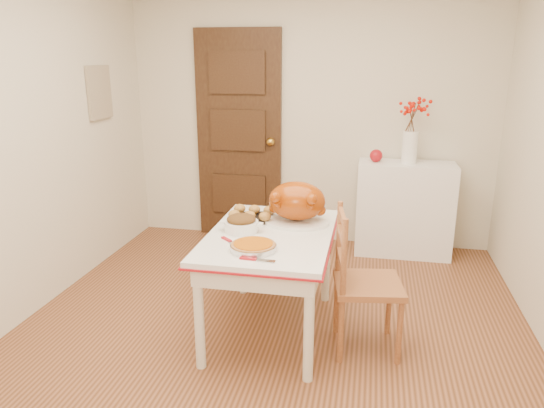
% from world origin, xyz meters
% --- Properties ---
extents(floor, '(3.50, 4.00, 0.00)m').
position_xyz_m(floor, '(0.00, 0.00, 0.00)').
color(floor, '#552E16').
rests_on(floor, ground).
extents(wall_back, '(3.50, 0.00, 2.50)m').
position_xyz_m(wall_back, '(0.00, 2.00, 1.25)').
color(wall_back, beige).
rests_on(wall_back, ground).
extents(wall_front, '(3.50, 0.00, 2.50)m').
position_xyz_m(wall_front, '(0.00, -2.00, 1.25)').
color(wall_front, beige).
rests_on(wall_front, ground).
extents(wall_left, '(0.00, 4.00, 2.50)m').
position_xyz_m(wall_left, '(-1.75, 0.00, 1.25)').
color(wall_left, beige).
rests_on(wall_left, ground).
extents(door_back, '(0.85, 0.06, 2.06)m').
position_xyz_m(door_back, '(-0.70, 1.97, 1.03)').
color(door_back, black).
rests_on(door_back, ground).
extents(photo_board, '(0.03, 0.35, 0.45)m').
position_xyz_m(photo_board, '(-1.73, 1.20, 1.50)').
color(photo_board, '#BAB38D').
rests_on(photo_board, ground).
extents(sideboard, '(0.87, 0.39, 0.87)m').
position_xyz_m(sideboard, '(0.93, 1.78, 0.43)').
color(sideboard, white).
rests_on(sideboard, floor).
extents(kitchen_table, '(0.81, 1.18, 0.70)m').
position_xyz_m(kitchen_table, '(-0.01, 0.16, 0.35)').
color(kitchen_table, white).
rests_on(kitchen_table, floor).
extents(chair_oak, '(0.47, 0.47, 0.92)m').
position_xyz_m(chair_oak, '(0.63, 0.07, 0.46)').
color(chair_oak, '#9C5F39').
rests_on(chair_oak, floor).
extents(berry_vase, '(0.31, 0.31, 0.60)m').
position_xyz_m(berry_vase, '(0.94, 1.78, 1.17)').
color(berry_vase, white).
rests_on(berry_vase, sideboard).
extents(apple, '(0.12, 0.12, 0.12)m').
position_xyz_m(apple, '(0.64, 1.78, 0.93)').
color(apple, maroon).
rests_on(apple, sideboard).
extents(turkey_platter, '(0.48, 0.39, 0.29)m').
position_xyz_m(turkey_platter, '(0.13, 0.39, 0.85)').
color(turkey_platter, '#A33D02').
rests_on(turkey_platter, kitchen_table).
extents(pumpkin_pie, '(0.34, 0.34, 0.06)m').
position_xyz_m(pumpkin_pie, '(-0.05, -0.15, 0.73)').
color(pumpkin_pie, '#B15608').
rests_on(pumpkin_pie, kitchen_table).
extents(stuffing_dish, '(0.32, 0.28, 0.11)m').
position_xyz_m(stuffing_dish, '(-0.20, 0.15, 0.76)').
color(stuffing_dish, '#49290B').
rests_on(stuffing_dish, kitchen_table).
extents(rolls_tray, '(0.36, 0.31, 0.08)m').
position_xyz_m(rolls_tray, '(-0.19, 0.41, 0.74)').
color(rolls_tray, '#C28842').
rests_on(rolls_tray, kitchen_table).
extents(pie_server, '(0.21, 0.07, 0.01)m').
position_xyz_m(pie_server, '(0.01, -0.30, 0.71)').
color(pie_server, silver).
rests_on(pie_server, kitchen_table).
extents(carving_knife, '(0.24, 0.22, 0.01)m').
position_xyz_m(carving_knife, '(-0.19, -0.08, 0.71)').
color(carving_knife, silver).
rests_on(carving_knife, kitchen_table).
extents(drinking_glass, '(0.08, 0.08, 0.11)m').
position_xyz_m(drinking_glass, '(0.02, 0.65, 0.76)').
color(drinking_glass, white).
rests_on(drinking_glass, kitchen_table).
extents(shaker_pair, '(0.09, 0.04, 0.08)m').
position_xyz_m(shaker_pair, '(0.22, 0.58, 0.75)').
color(shaker_pair, white).
rests_on(shaker_pair, kitchen_table).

